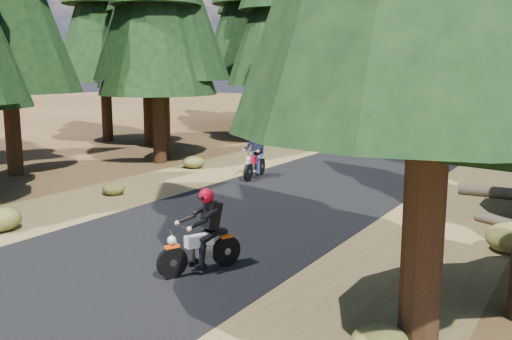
# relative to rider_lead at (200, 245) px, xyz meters

# --- Properties ---
(ground) EXTENTS (120.00, 120.00, 0.00)m
(ground) POSITION_rel_rider_lead_xyz_m (-1.45, 2.86, -0.52)
(ground) COLOR #412C17
(ground) RESTS_ON ground
(road) EXTENTS (6.00, 100.00, 0.01)m
(road) POSITION_rel_rider_lead_xyz_m (-1.45, 7.86, -0.52)
(road) COLOR black
(road) RESTS_ON ground
(shoulder_l) EXTENTS (3.20, 100.00, 0.01)m
(shoulder_l) POSITION_rel_rider_lead_xyz_m (-6.05, 7.86, -0.52)
(shoulder_l) COLOR brown
(shoulder_l) RESTS_ON ground
(shoulder_r) EXTENTS (3.20, 100.00, 0.01)m
(shoulder_r) POSITION_rel_rider_lead_xyz_m (3.15, 7.86, -0.52)
(shoulder_r) COLOR brown
(shoulder_r) RESTS_ON ground
(understory_shrubs) EXTENTS (13.59, 31.31, 0.60)m
(understory_shrubs) POSITION_rel_rider_lead_xyz_m (0.26, 9.95, -0.25)
(understory_shrubs) COLOR #474C1E
(understory_shrubs) RESTS_ON ground
(rider_lead) EXTENTS (1.18, 1.80, 1.55)m
(rider_lead) POSITION_rel_rider_lead_xyz_m (0.00, 0.00, 0.00)
(rider_lead) COLOR white
(rider_lead) RESTS_ON road
(rider_follow) EXTENTS (0.88, 1.92, 1.65)m
(rider_follow) POSITION_rel_rider_lead_xyz_m (-3.83, 8.22, 0.04)
(rider_follow) COLOR maroon
(rider_follow) RESTS_ON road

